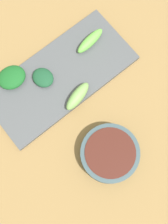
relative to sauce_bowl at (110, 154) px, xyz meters
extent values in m
cube|color=olive|center=(0.15, -0.02, -0.03)|extent=(2.10, 2.10, 0.02)
cylinder|color=#374C52|center=(0.00, 0.00, 0.00)|extent=(0.13, 0.13, 0.04)
cylinder|color=#461D15|center=(0.00, 0.00, 0.00)|extent=(0.11, 0.11, 0.03)
cube|color=#4C4F53|center=(0.22, -0.03, -0.02)|extent=(0.17, 0.36, 0.01)
ellipsoid|color=#195B23|center=(0.28, 0.07, 0.00)|extent=(0.07, 0.08, 0.02)
ellipsoid|color=#1A4C2D|center=(0.24, 0.01, 0.00)|extent=(0.06, 0.05, 0.02)
ellipsoid|color=#78AA57|center=(0.15, -0.03, 0.00)|extent=(0.05, 0.08, 0.03)
ellipsoid|color=#67BB47|center=(0.24, -0.14, 0.00)|extent=(0.04, 0.09, 0.02)
camera|label=1|loc=(-0.02, 0.09, 0.71)|focal=50.54mm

